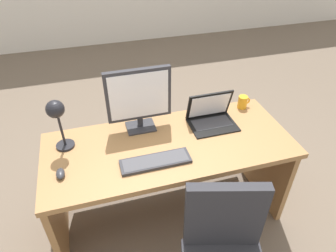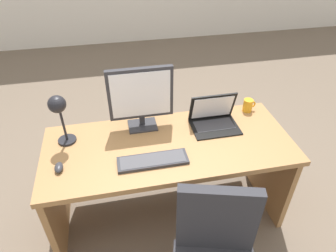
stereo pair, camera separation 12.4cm
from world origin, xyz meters
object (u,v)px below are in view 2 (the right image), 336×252
object	(u,v)px
desk	(168,162)
coffee_mug	(248,105)
mouse	(59,168)
keyboard	(153,160)
desk_lamp	(59,110)
monitor	(141,96)
laptop	(213,115)

from	to	relation	value
desk	coffee_mug	xyz separation A→B (m)	(0.67, 0.22, 0.26)
desk	mouse	size ratio (longest dim) A/B	18.56
keyboard	coffee_mug	size ratio (longest dim) A/B	4.42
desk_lamp	monitor	bearing A→B (deg)	9.54
desk_lamp	coffee_mug	xyz separation A→B (m)	(1.33, 0.12, -0.21)
laptop	mouse	bearing A→B (deg)	-165.83
desk	keyboard	xyz separation A→B (m)	(-0.13, -0.20, 0.22)
keyboard	coffee_mug	distance (m)	0.90
keyboard	mouse	distance (m)	0.56
laptop	keyboard	world-z (taller)	laptop
mouse	coffee_mug	size ratio (longest dim) A/B	0.90
monitor	mouse	xyz separation A→B (m)	(-0.55, -0.33, -0.23)
keyboard	laptop	bearing A→B (deg)	32.27
laptop	desk_lamp	distance (m)	1.04
mouse	desk_lamp	size ratio (longest dim) A/B	0.24
laptop	coffee_mug	xyz separation A→B (m)	(0.31, 0.11, -0.02)
keyboard	mouse	world-z (taller)	mouse
mouse	coffee_mug	xyz separation A→B (m)	(1.37, 0.37, 0.03)
monitor	desk_lamp	bearing A→B (deg)	-170.46
monitor	keyboard	bearing A→B (deg)	-88.09
keyboard	desk_lamp	xyz separation A→B (m)	(-0.53, 0.29, 0.25)
laptop	coffee_mug	world-z (taller)	laptop
laptop	coffee_mug	distance (m)	0.33
coffee_mug	desk	bearing A→B (deg)	-162.16
monitor	coffee_mug	world-z (taller)	monitor
desk	keyboard	bearing A→B (deg)	-123.96
monitor	laptop	distance (m)	0.54
keyboard	monitor	bearing A→B (deg)	91.91
keyboard	coffee_mug	bearing A→B (deg)	27.29
desk	keyboard	world-z (taller)	keyboard
monitor	coffee_mug	size ratio (longest dim) A/B	4.60
desk_lamp	coffee_mug	world-z (taller)	desk_lamp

